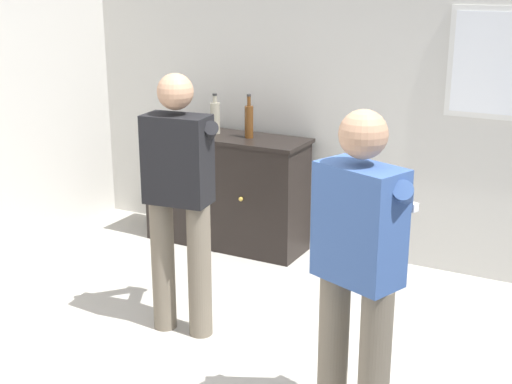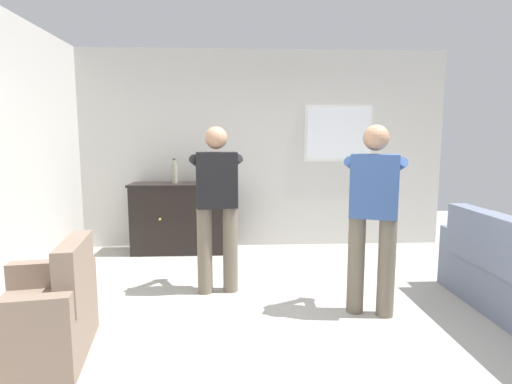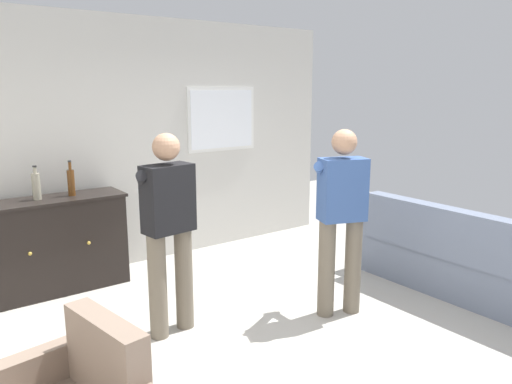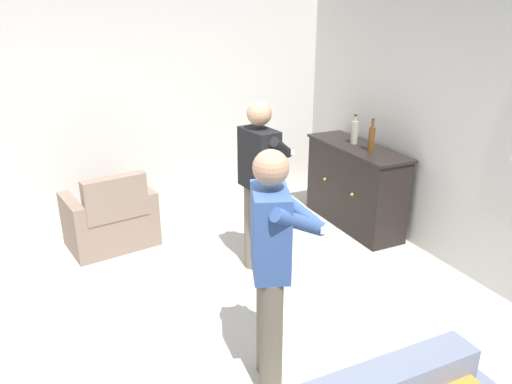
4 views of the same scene
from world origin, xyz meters
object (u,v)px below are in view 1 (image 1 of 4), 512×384
object	(u,v)px
bottle_liquor_amber	(215,117)
person_standing_right	(359,268)
person_standing_left	(180,193)
sideboard_cabinet	(226,190)
bottle_wine_green	(249,121)

from	to	relation	value
bottle_liquor_amber	person_standing_right	distance (m)	2.92
person_standing_left	person_standing_right	bearing A→B (deg)	-22.83
sideboard_cabinet	bottle_liquor_amber	xyz separation A→B (m)	(-0.11, 0.02, 0.62)
bottle_wine_green	person_standing_right	world-z (taller)	person_standing_right
bottle_wine_green	person_standing_left	size ratio (longest dim) A/B	0.21
sideboard_cabinet	bottle_wine_green	xyz separation A→B (m)	(0.22, 0.01, 0.62)
person_standing_right	person_standing_left	bearing A→B (deg)	157.17
sideboard_cabinet	person_standing_left	bearing A→B (deg)	-69.97
sideboard_cabinet	bottle_liquor_amber	distance (m)	0.63
bottle_wine_green	person_standing_right	bearing A→B (deg)	-50.41
bottle_liquor_amber	person_standing_left	xyz separation A→B (m)	(0.65, -1.49, -0.16)
sideboard_cabinet	bottle_wine_green	bearing A→B (deg)	2.62
sideboard_cabinet	person_standing_left	xyz separation A→B (m)	(0.54, -1.47, 0.46)
bottle_wine_green	person_standing_left	bearing A→B (deg)	-77.82
bottle_liquor_amber	person_standing_right	bearing A→B (deg)	-45.60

